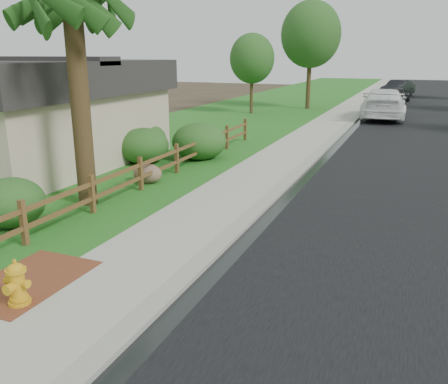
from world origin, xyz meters
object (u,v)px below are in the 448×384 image
at_px(ranch_fence, 160,164).
at_px(dark_car_mid, 397,95).
at_px(fire_hydrant, 17,284).
at_px(white_suv, 384,104).

relative_size(ranch_fence, dark_car_mid, 4.25).
relative_size(ranch_fence, fire_hydrant, 21.09).
xyz_separation_m(white_suv, dark_car_mid, (0.25, 12.03, -0.30)).
distance_m(ranch_fence, fire_hydrant, 8.33).
xyz_separation_m(ranch_fence, fire_hydrant, (1.90, -8.10, -0.15)).
bearing_deg(ranch_fence, dark_car_mid, 79.54).
bearing_deg(ranch_fence, white_suv, 74.10).
bearing_deg(white_suv, dark_car_mid, -94.15).
distance_m(white_suv, dark_car_mid, 12.03).
xyz_separation_m(ranch_fence, dark_car_mid, (5.85, 31.68, 0.08)).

